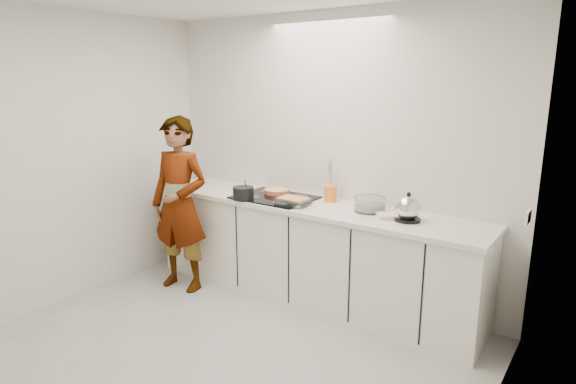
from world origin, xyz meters
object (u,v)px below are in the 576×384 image
Objects in this scene: saucepan at (243,193)px; cook at (180,205)px; hob at (275,197)px; tart_dish at (277,191)px; baking_dish at (293,200)px; mixing_bowl at (370,205)px; utensil_crock at (331,193)px; kettle at (408,209)px.

cook reaches higher than saucepan.
hob is 0.30m from saucepan.
tart_dish is 0.37m from saucepan.
tart_dish reaches higher than hob.
baking_dish is at bearing -21.71° from hob.
mixing_bowl is at bearing 5.94° from hob.
tart_dish is at bearing 68.52° from saucepan.
saucepan is 0.64m from cook.
saucepan is at bearing -167.80° from baking_dish.
kettle is at bearing -12.96° from utensil_crock.
mixing_bowl is at bearing 18.43° from baking_dish.
baking_dish reaches higher than tart_dish.
mixing_bowl is 0.45m from utensil_crock.
kettle is at bearing 8.87° from saucepan.
saucepan is at bearing -131.63° from hob.
kettle is (0.37, -0.08, 0.04)m from mixing_bowl.
utensil_crock is 1.43m from cook.
utensil_crock is (0.55, 0.08, 0.04)m from tart_dish.
tart_dish is at bearing 146.39° from baking_dish.
hob is 3.60× the size of saucepan.
mixing_bowl is at bearing -12.95° from utensil_crock.
hob is 0.53m from utensil_crock.
mixing_bowl is 2.21× the size of utensil_crock.
tart_dish is 0.55m from utensil_crock.
utensil_crock is at bearing 167.05° from mixing_bowl.
baking_dish is 1.13m from cook.
saucepan is 0.80m from utensil_crock.
saucepan is at bearing -164.22° from mixing_bowl.
tart_dish is at bearing 117.74° from hob.
baking_dish is at bearing 12.20° from saucepan.
utensil_crock is at bearing 167.04° from kettle.
saucepan is (-0.20, -0.22, 0.06)m from hob.
tart_dish is 1.01× the size of mixing_bowl.
kettle reaches higher than saucepan.
saucepan reaches higher than hob.
kettle is 0.16× the size of cook.
saucepan is 0.50m from baking_dish.
saucepan is (-0.13, -0.34, 0.03)m from tart_dish.
saucepan reaches higher than utensil_crock.
tart_dish is 1.16× the size of baking_dish.
saucepan is at bearing -111.48° from tart_dish.
tart_dish is 0.19× the size of cook.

